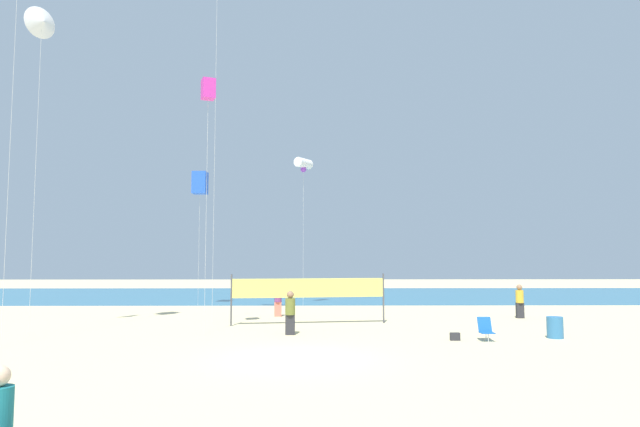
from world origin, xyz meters
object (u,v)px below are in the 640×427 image
Objects in this scene: beach_handbag at (455,337)px; kite_magenta_box at (208,90)px; beachgoer_mustard_shirt at (520,300)px; kite_white_delta at (42,22)px; folding_beach_chair at (486,328)px; volleyball_net at (309,290)px; beachgoer_plum_shirt at (278,299)px; trash_barrel at (555,327)px; beachgoer_olive_shirt at (290,311)px; kite_white_tube at (303,164)px; kite_blue_box at (200,183)px.

beach_handbag is 0.03× the size of kite_magenta_box.
beachgoer_mustard_shirt is 26.37m from kite_white_delta.
folding_beach_chair is 0.12× the size of volleyball_net.
beachgoer_mustard_shirt is 12.82m from beachgoer_plum_shirt.
trash_barrel is at bearing 7.36° from beach_handbag.
beachgoer_olive_shirt is at bearing 174.24° from trash_barrel.
beachgoer_mustard_shirt is at bearing -31.78° from kite_white_tube.
beachgoer_mustard_shirt is 1.98× the size of folding_beach_chair.
beachgoer_mustard_shirt is at bearing 40.16° from folding_beach_chair.
kite_magenta_box is at bearing -106.86° from kite_white_tube.
beachgoer_mustard_shirt is 0.16× the size of kite_magenta_box.
beachgoer_plum_shirt is 0.12× the size of kite_white_delta.
kite_blue_box reaches higher than beach_handbag.
trash_barrel is 10.84m from volleyball_net.
kite_white_delta is (-21.25, 0.99, 12.82)m from trash_barrel.
trash_barrel is at bearing -59.58° from beachgoer_olive_shirt.
kite_magenta_box is (-15.43, -5.66, 9.49)m from beachgoer_mustard_shirt.
folding_beach_chair is 18.74m from kite_white_tube.
beachgoer_olive_shirt is at bearing 146.96° from folding_beach_chair.
kite_white_delta is at bearing 116.63° from beachgoer_mustard_shirt.
beachgoer_olive_shirt is 6.94m from beachgoer_plum_shirt.
beachgoer_olive_shirt is at bearing 166.05° from beach_handbag.
trash_barrel is 0.08× the size of kite_magenta_box.
folding_beach_chair reaches higher than beach_handbag.
beachgoer_plum_shirt is 0.16× the size of kite_magenta_box.
kite_white_delta is (-10.71, -0.07, 12.28)m from beachgoer_olive_shirt.
beachgoer_olive_shirt is 7.79m from folding_beach_chair.
volleyball_net is at bearing 138.53° from beach_handbag.
volleyball_net is (-6.85, 5.08, 1.16)m from folding_beach_chair.
kite_magenta_box is at bearing -14.97° from beachgoer_plum_shirt.
folding_beach_chair is 0.08× the size of kite_magenta_box.
beachgoer_olive_shirt is at bearing -63.29° from kite_blue_box.
kite_white_tube is at bearing 112.68° from beach_handbag.
kite_magenta_box reaches higher than beachgoer_olive_shirt.
trash_barrel is 4.16m from beach_handbag.
volleyball_net reaches higher than beachgoer_mustard_shirt.
volleyball_net is (1.70, -3.46, 0.71)m from beachgoer_plum_shirt.
volleyball_net is (0.75, 3.42, 0.67)m from beachgoer_olive_shirt.
beachgoer_olive_shirt is at bearing -91.24° from kite_white_tube.
kite_white_tube is (-7.31, 14.75, 8.94)m from folding_beach_chair.
kite_blue_box is (-5.64, 6.24, 7.20)m from beachgoer_plum_shirt.
folding_beach_chair is at bearing -46.15° from kite_blue_box.
folding_beach_chair is (-4.23, -7.60, -0.47)m from beachgoer_mustard_shirt.
beachgoer_mustard_shirt is 4.72× the size of beach_handbag.
kite_magenta_box is (3.00, -12.83, 2.31)m from kite_blue_box.
beach_handbag is 0.04× the size of kite_white_tube.
beachgoer_olive_shirt reaches higher than folding_beach_chair.
beachgoer_plum_shirt is (-0.96, 6.88, -0.05)m from beachgoer_olive_shirt.
kite_magenta_box reaches higher than beachgoer_mustard_shirt.
beachgoer_plum_shirt is 1.93× the size of folding_beach_chair.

